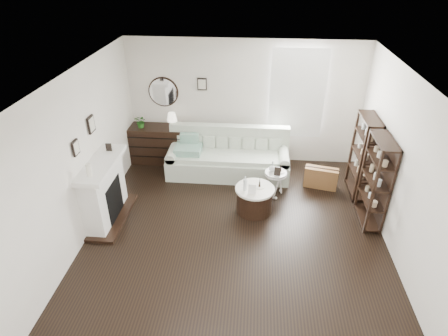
# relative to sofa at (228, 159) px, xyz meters

# --- Properties ---
(room) EXTENTS (5.50, 5.50, 5.50)m
(room) POSITION_rel_sofa_xyz_m (1.02, 0.62, 1.27)
(room) COLOR black
(room) RESTS_ON ground
(fireplace) EXTENTS (0.50, 1.40, 1.84)m
(fireplace) POSITION_rel_sofa_xyz_m (-2.03, -1.78, 0.21)
(fireplace) COLOR white
(fireplace) RESTS_ON ground
(shelf_unit_far) EXTENTS (0.30, 0.80, 1.60)m
(shelf_unit_far) POSITION_rel_sofa_xyz_m (2.62, -0.53, 0.47)
(shelf_unit_far) COLOR black
(shelf_unit_far) RESTS_ON ground
(shelf_unit_near) EXTENTS (0.30, 0.80, 1.60)m
(shelf_unit_near) POSITION_rel_sofa_xyz_m (2.62, -1.43, 0.47)
(shelf_unit_near) COLOR black
(shelf_unit_near) RESTS_ON ground
(sofa) EXTENTS (2.56, 0.88, 0.99)m
(sofa) POSITION_rel_sofa_xyz_m (0.00, 0.00, 0.00)
(sofa) COLOR beige
(sofa) RESTS_ON ground
(quilt) EXTENTS (0.55, 0.45, 0.14)m
(quilt) POSITION_rel_sofa_xyz_m (-0.84, -0.13, 0.25)
(quilt) COLOR #278F66
(quilt) RESTS_ON sofa
(suitcase) EXTENTS (0.68, 0.35, 0.44)m
(suitcase) POSITION_rel_sofa_xyz_m (1.92, -0.42, -0.11)
(suitcase) COLOR brown
(suitcase) RESTS_ON ground
(dresser) EXTENTS (1.25, 0.54, 0.84)m
(dresser) POSITION_rel_sofa_xyz_m (-1.62, 0.39, 0.09)
(dresser) COLOR black
(dresser) RESTS_ON ground
(table_lamp) EXTENTS (0.26, 0.26, 0.34)m
(table_lamp) POSITION_rel_sofa_xyz_m (-1.25, 0.39, 0.68)
(table_lamp) COLOR white
(table_lamp) RESTS_ON dresser
(potted_plant) EXTENTS (0.32, 0.30, 0.28)m
(potted_plant) POSITION_rel_sofa_xyz_m (-1.93, 0.34, 0.65)
(potted_plant) COLOR #24631C
(potted_plant) RESTS_ON dresser
(drum_table) EXTENTS (0.71, 0.71, 0.50)m
(drum_table) POSITION_rel_sofa_xyz_m (0.59, -1.34, -0.08)
(drum_table) COLOR black
(drum_table) RESTS_ON ground
(pedestal_table) EXTENTS (0.43, 0.43, 0.52)m
(pedestal_table) POSITION_rel_sofa_xyz_m (0.98, -0.78, 0.15)
(pedestal_table) COLOR silver
(pedestal_table) RESTS_ON ground
(eiffel_drum) EXTENTS (0.12, 0.12, 0.18)m
(eiffel_drum) POSITION_rel_sofa_xyz_m (0.67, -1.29, 0.26)
(eiffel_drum) COLOR black
(eiffel_drum) RESTS_ON drum_table
(bottle_drum) EXTENTS (0.07, 0.07, 0.28)m
(bottle_drum) POSITION_rel_sofa_xyz_m (0.41, -1.42, 0.31)
(bottle_drum) COLOR silver
(bottle_drum) RESTS_ON drum_table
(card_frame_drum) EXTENTS (0.14, 0.07, 0.18)m
(card_frame_drum) POSITION_rel_sofa_xyz_m (0.54, -1.52, 0.26)
(card_frame_drum) COLOR white
(card_frame_drum) RESTS_ON drum_table
(eiffel_ped) EXTENTS (0.12, 0.12, 0.17)m
(eiffel_ped) POSITION_rel_sofa_xyz_m (1.06, -0.75, 0.28)
(eiffel_ped) COLOR black
(eiffel_ped) RESTS_ON pedestal_table
(flask_ped) EXTENTS (0.12, 0.12, 0.23)m
(flask_ped) POSITION_rel_sofa_xyz_m (0.91, -0.76, 0.30)
(flask_ped) COLOR silver
(flask_ped) RESTS_ON pedestal_table
(card_frame_ped) EXTENTS (0.13, 0.08, 0.16)m
(card_frame_ped) POSITION_rel_sofa_xyz_m (1.00, -0.89, 0.27)
(card_frame_ped) COLOR black
(card_frame_ped) RESTS_ON pedestal_table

